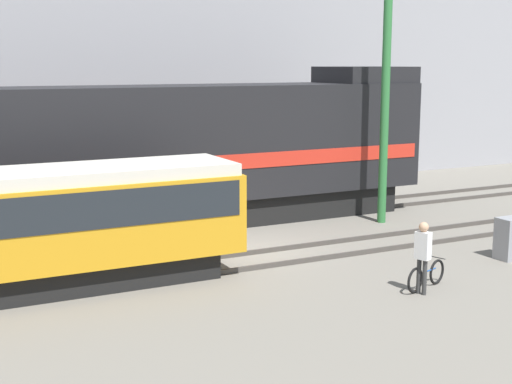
{
  "coord_description": "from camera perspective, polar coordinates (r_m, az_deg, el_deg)",
  "views": [
    {
      "loc": [
        -8.89,
        -18.46,
        5.53
      ],
      "look_at": [
        0.28,
        -0.07,
        1.8
      ],
      "focal_mm": 50.0,
      "sensor_mm": 36.0,
      "label": 1
    }
  ],
  "objects": [
    {
      "name": "freight_locomotive",
      "position": [
        23.7,
        -9.87,
        2.82
      ],
      "size": [
        21.52,
        3.04,
        5.39
      ],
      "color": "black",
      "rests_on": "ground"
    },
    {
      "name": "track_far",
      "position": [
        24.83,
        -4.85,
        -2.45
      ],
      "size": [
        60.0,
        1.51,
        0.14
      ],
      "color": "#47423D",
      "rests_on": "ground"
    },
    {
      "name": "ground_plane",
      "position": [
        21.22,
        -0.76,
        -4.82
      ],
      "size": [
        120.0,
        120.0,
        0.0
      ],
      "primitive_type": "plane",
      "color": "slate"
    },
    {
      "name": "person",
      "position": [
        17.62,
        13.2,
        -4.56
      ],
      "size": [
        0.33,
        0.41,
        1.79
      ],
      "color": "#333333",
      "rests_on": "ground"
    },
    {
      "name": "utility_pole_left",
      "position": [
        24.91,
        10.33,
        8.41
      ],
      "size": [
        0.29,
        0.29,
        9.57
      ],
      "color": "#2D7238",
      "rests_on": "ground"
    },
    {
      "name": "signal_box",
      "position": [
        21.57,
        19.65,
        -3.53
      ],
      "size": [
        0.7,
        0.6,
        1.2
      ],
      "color": "gray",
      "rests_on": "ground"
    },
    {
      "name": "bicycle",
      "position": [
        18.27,
        13.46,
        -6.54
      ],
      "size": [
        1.58,
        0.68,
        0.71
      ],
      "color": "black",
      "rests_on": "ground"
    },
    {
      "name": "building_backdrop",
      "position": [
        33.17,
        -11.18,
        11.73
      ],
      "size": [
        43.79,
        6.0,
        12.94
      ],
      "color": "#99999E",
      "rests_on": "ground"
    },
    {
      "name": "streetcar",
      "position": [
        17.97,
        -17.94,
        -2.46
      ],
      "size": [
        10.58,
        2.54,
        3.01
      ],
      "color": "black",
      "rests_on": "ground"
    },
    {
      "name": "track_near",
      "position": [
        20.28,
        0.56,
        -5.33
      ],
      "size": [
        60.0,
        1.5,
        0.14
      ],
      "color": "#47423D",
      "rests_on": "ground"
    }
  ]
}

